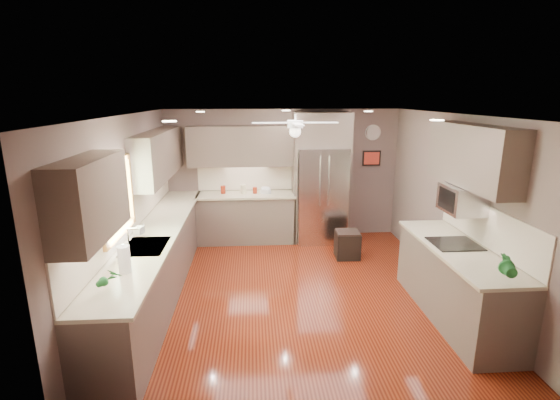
{
  "coord_description": "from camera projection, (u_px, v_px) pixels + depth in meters",
  "views": [
    {
      "loc": [
        -0.6,
        -5.3,
        2.73
      ],
      "look_at": [
        -0.19,
        0.6,
        1.21
      ],
      "focal_mm": 26.0,
      "sensor_mm": 36.0,
      "label": 1
    }
  ],
  "objects": [
    {
      "name": "uppers",
      "position": [
        242.0,
        156.0,
        6.01
      ],
      "size": [
        4.5,
        4.7,
        0.95
      ],
      "color": "brown",
      "rests_on": "wall_left"
    },
    {
      "name": "soap_bottle",
      "position": [
        140.0,
        229.0,
        5.3
      ],
      "size": [
        0.11,
        0.11,
        0.2
      ],
      "primitive_type": "imported",
      "rotation": [
        0.0,
        0.0,
        -0.23
      ],
      "color": "white",
      "rests_on": "left_run"
    },
    {
      "name": "wall_back",
      "position": [
        283.0,
        174.0,
        7.95
      ],
      "size": [
        4.5,
        0.0,
        4.5
      ],
      "primitive_type": "plane",
      "rotation": [
        1.57,
        0.0,
        0.0
      ],
      "color": "#695650",
      "rests_on": "ground"
    },
    {
      "name": "left_run",
      "position": [
        158.0,
        260.0,
        5.73
      ],
      "size": [
        0.65,
        4.7,
        1.45
      ],
      "color": "brown",
      "rests_on": "ground"
    },
    {
      "name": "framed_print",
      "position": [
        372.0,
        158.0,
        7.97
      ],
      "size": [
        0.36,
        0.03,
        0.3
      ],
      "color": "black",
      "rests_on": "wall_back"
    },
    {
      "name": "wall_clock",
      "position": [
        373.0,
        133.0,
        7.85
      ],
      "size": [
        0.3,
        0.03,
        0.3
      ],
      "color": "white",
      "rests_on": "wall_back"
    },
    {
      "name": "sink",
      "position": [
        146.0,
        249.0,
        5.0
      ],
      "size": [
        0.5,
        0.7,
        0.32
      ],
      "color": "silver",
      "rests_on": "left_run"
    },
    {
      "name": "ceiling_fan",
      "position": [
        295.0,
        126.0,
        5.55
      ],
      "size": [
        1.18,
        1.18,
        0.32
      ],
      "color": "white",
      "rests_on": "ceiling"
    },
    {
      "name": "canister_a",
      "position": [
        223.0,
        190.0,
        7.66
      ],
      "size": [
        0.11,
        0.11,
        0.15
      ],
      "primitive_type": "cylinder",
      "rotation": [
        0.0,
        0.0,
        -0.19
      ],
      "color": "maroon",
      "rests_on": "back_run"
    },
    {
      "name": "ceiling",
      "position": [
        298.0,
        115.0,
        5.22
      ],
      "size": [
        5.0,
        5.0,
        0.0
      ],
      "primitive_type": "plane",
      "rotation": [
        3.14,
        0.0,
        0.0
      ],
      "color": "white",
      "rests_on": "ground"
    },
    {
      "name": "wall_right",
      "position": [
        456.0,
        205.0,
        5.68
      ],
      "size": [
        0.0,
        5.0,
        5.0
      ],
      "primitive_type": "plane",
      "rotation": [
        1.57,
        0.0,
        -1.57
      ],
      "color": "#695650",
      "rests_on": "ground"
    },
    {
      "name": "wall_front",
      "position": [
        332.0,
        295.0,
        3.11
      ],
      "size": [
        4.5,
        0.0,
        4.5
      ],
      "primitive_type": "plane",
      "rotation": [
        -1.57,
        0.0,
        0.0
      ],
      "color": "#695650",
      "rests_on": "ground"
    },
    {
      "name": "potted_plant_left",
      "position": [
        110.0,
        278.0,
        3.78
      ],
      "size": [
        0.18,
        0.15,
        0.29
      ],
      "primitive_type": "imported",
      "rotation": [
        0.0,
        0.0,
        -0.38
      ],
      "color": "#1B6025",
      "rests_on": "left_run"
    },
    {
      "name": "refrigerator",
      "position": [
        321.0,
        180.0,
        7.68
      ],
      "size": [
        1.06,
        0.75,
        2.45
      ],
      "color": "silver",
      "rests_on": "ground"
    },
    {
      "name": "microwave",
      "position": [
        462.0,
        199.0,
        5.08
      ],
      "size": [
        0.43,
        0.55,
        0.34
      ],
      "color": "silver",
      "rests_on": "wall_right"
    },
    {
      "name": "bowl",
      "position": [
        266.0,
        192.0,
        7.68
      ],
      "size": [
        0.29,
        0.29,
        0.05
      ],
      "primitive_type": "imported",
      "rotation": [
        0.0,
        0.0,
        -0.38
      ],
      "color": "#C4BB93",
      "rests_on": "back_run"
    },
    {
      "name": "canister_d",
      "position": [
        255.0,
        190.0,
        7.69
      ],
      "size": [
        0.09,
        0.09,
        0.12
      ],
      "primitive_type": "cylinder",
      "rotation": [
        0.0,
        0.0,
        0.14
      ],
      "color": "maroon",
      "rests_on": "back_run"
    },
    {
      "name": "recessed_lights",
      "position": [
        292.0,
        114.0,
        5.6
      ],
      "size": [
        2.84,
        3.14,
        0.01
      ],
      "color": "white",
      "rests_on": "ceiling"
    },
    {
      "name": "stool",
      "position": [
        347.0,
        244.0,
        7.03
      ],
      "size": [
        0.42,
        0.42,
        0.48
      ],
      "color": "black",
      "rests_on": "ground"
    },
    {
      "name": "canister_c",
      "position": [
        243.0,
        189.0,
        7.65
      ],
      "size": [
        0.13,
        0.13,
        0.17
      ],
      "primitive_type": "cylinder",
      "rotation": [
        0.0,
        0.0,
        0.36
      ],
      "color": "#C4BB93",
      "rests_on": "back_run"
    },
    {
      "name": "right_run",
      "position": [
        456.0,
        281.0,
        5.08
      ],
      "size": [
        0.7,
        2.2,
        1.45
      ],
      "color": "brown",
      "rests_on": "ground"
    },
    {
      "name": "window",
      "position": [
        116.0,
        199.0,
        4.82
      ],
      "size": [
        0.05,
        1.12,
        0.92
      ],
      "color": "#BFF2B2",
      "rests_on": "wall_left"
    },
    {
      "name": "potted_plant_right",
      "position": [
        509.0,
        266.0,
        3.97
      ],
      "size": [
        0.22,
        0.2,
        0.35
      ],
      "primitive_type": "imported",
      "rotation": [
        0.0,
        0.0,
        -0.24
      ],
      "color": "#1B6025",
      "rests_on": "right_run"
    },
    {
      "name": "paper_towel",
      "position": [
        124.0,
        260.0,
        4.22
      ],
      "size": [
        0.13,
        0.13,
        0.32
      ],
      "color": "white",
      "rests_on": "left_run"
    },
    {
      "name": "back_run",
      "position": [
        246.0,
        217.0,
        7.8
      ],
      "size": [
        1.85,
        0.65,
        1.45
      ],
      "color": "brown",
      "rests_on": "ground"
    },
    {
      "name": "wall_left",
      "position": [
        128.0,
        211.0,
        5.38
      ],
      "size": [
        0.0,
        5.0,
        5.0
      ],
      "primitive_type": "plane",
      "rotation": [
        1.57,
        0.0,
        1.57
      ],
      "color": "#695650",
      "rests_on": "ground"
    },
    {
      "name": "floor",
      "position": [
        296.0,
        292.0,
        5.84
      ],
      "size": [
        5.0,
        5.0,
        0.0
      ],
      "primitive_type": "plane",
      "color": "#461209",
      "rests_on": "ground"
    }
  ]
}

